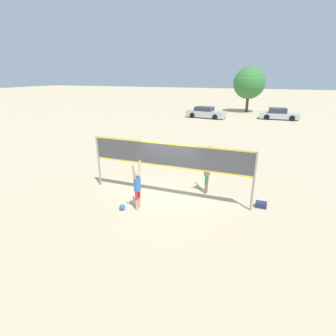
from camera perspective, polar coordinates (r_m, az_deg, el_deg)
The scene contains 9 objects.
ground_plane at distance 11.81m, azimuth 0.00°, elevation -6.17°, with size 200.00×200.00×0.00m, color #C6B28C.
volleyball_net at distance 11.15m, azimuth 0.00°, elevation 2.12°, with size 7.21×0.09×2.45m.
player_spiker at distance 10.40m, azimuth -6.71°, elevation -3.70°, with size 0.28×0.69×2.00m.
player_blocker at distance 11.86m, azimuth 8.54°, elevation -0.34°, with size 0.28×0.71×2.15m.
volleyball at distance 10.80m, azimuth -9.93°, elevation -8.40°, with size 0.24×0.24×0.24m.
gear_bag at distance 11.50m, azimuth 19.58°, elevation -7.53°, with size 0.44×0.31×0.22m.
parked_car_near at distance 33.88m, azimuth 8.17°, elevation 11.80°, with size 4.96×2.31×1.37m.
parked_car_mid at distance 35.10m, azimuth 22.94°, elevation 10.71°, with size 4.60×2.05×1.35m.
tree_left_cluster at distance 40.38m, azimuth 17.25°, elevation 17.24°, with size 4.39×4.39×6.23m.
Camera 1 is at (3.82, -9.92, 5.15)m, focal length 28.00 mm.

